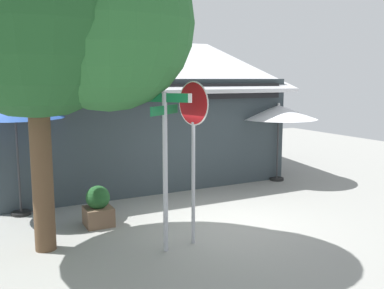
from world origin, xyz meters
name	(u,v)px	position (x,y,z in m)	size (l,w,h in m)	color
ground_plane	(219,224)	(0.00, 0.00, -0.05)	(28.00, 28.00, 0.10)	gray
cafe_building	(128,125)	(-0.24, 5.43, 1.68)	(8.93, 5.81, 4.62)	#333D42
street_sign_post	(165,154)	(-1.72, -0.96, 1.83)	(0.77, 0.82, 2.95)	#A8AAB2
stop_sign	(193,130)	(-1.09, -0.84, 2.21)	(0.21, 0.81, 3.14)	#A8AAB2
patio_umbrella_royal_blue_left	(15,108)	(-3.90, 2.58, 2.52)	(2.20, 2.20, 2.85)	black
patio_umbrella_ivory_center	(279,112)	(3.69, 2.65, 2.15)	(2.38, 2.38, 2.44)	black
shade_tree	(55,6)	(-3.38, -0.01, 4.42)	(4.77, 4.15, 6.63)	brown
sidewalk_planter	(98,207)	(-2.47, 1.01, 0.42)	(0.59, 0.59, 0.89)	brown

